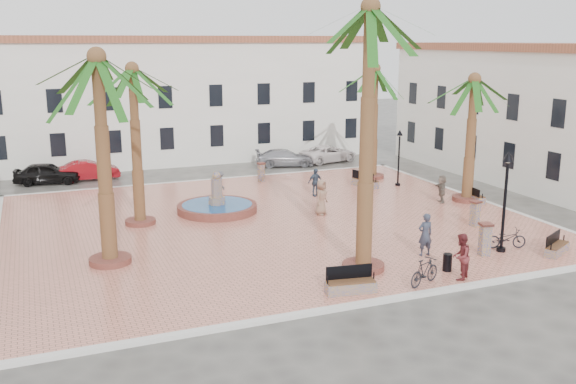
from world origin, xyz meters
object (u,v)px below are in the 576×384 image
Objects in this scene: pedestrian_fountain_b at (315,182)px; car_black at (47,173)px; palm_nw at (133,86)px; lamppost_e at (399,148)px; lamppost_s at (506,184)px; bollard_se at (485,239)px; bench_ne at (365,182)px; pedestrian_north at (220,184)px; bench_se at (557,248)px; palm_e at (474,95)px; pedestrian_fountain_a at (321,197)px; car_silver at (285,158)px; bench_e at (474,197)px; cyclist_a at (425,234)px; cyclist_b at (461,257)px; car_red at (89,170)px; fountain at (217,206)px; litter_bin at (447,262)px; pedestrian_east at (442,189)px; bollard_e at (475,213)px; car_white at (329,154)px; palm_sw at (98,81)px; bicycle_b at (424,272)px; bollard_n at (261,172)px; bicycle_a at (506,238)px; palm_s at (370,35)px; palm_ne at (375,82)px.

pedestrian_fountain_b is 17.85m from car_black.
lamppost_e is (16.69, 2.71, -4.46)m from palm_nw.
bollard_se is (-1.05, -0.16, -2.28)m from lamppost_s.
pedestrian_north is (-9.24, 0.91, 0.49)m from bench_ne.
palm_nw is 5.19× the size of pedestrian_north.
bench_se is at bearing -35.57° from palm_nw.
palm_e is at bearing -162.94° from bench_ne.
pedestrian_fountain_a reaches higher than car_silver.
palm_e reaches higher than lamppost_s.
lamppost_s reaches higher than pedestrian_north.
bench_ne is 13.75m from lamppost_s.
bench_e is 9.79m from bollard_se.
palm_e is 1.76× the size of car_black.
lamppost_s is (14.03, -10.29, -3.86)m from palm_nw.
cyclist_a is 1.02× the size of cyclist_b.
palm_nw is 5.59× the size of bollard_se.
palm_e reaches higher than bench_e.
fountain is at bearing -155.83° from car_red.
pedestrian_east is (6.33, 9.45, 0.44)m from litter_bin.
bollard_e is at bearing -33.67° from fountain.
car_white is at bearing 13.70° from bench_e.
litter_bin is at bearing -120.58° from pedestrian_fountain_a.
palm_nw reaches higher than bench_se.
bench_e is (18.63, -2.48, -6.64)m from palm_nw.
fountain is 14.14m from car_black.
bench_e is at bearing 59.47° from lamppost_s.
palm_sw reaches higher than lamppost_s.
palm_sw is 20.45m from bench_se.
lamppost_e is 9.59m from bollard_e.
lamppost_e reaches higher than cyclist_a.
palm_sw is at bearing -170.94° from palm_e.
bicycle_b is 0.42× the size of car_black.
pedestrian_east is 0.40× the size of car_red.
car_red is at bearing 78.12° from car_white.
pedestrian_north is at bearing -11.24° from bicycle_b.
fountain is 7.81m from bollard_n.
bollard_e is 7.74m from cyclist_b.
fountain is 12.94m from car_red.
fountain is at bearing 82.43° from bench_e.
car_silver is at bearing -93.45° from cyclist_a.
palm_s is at bearing 110.38° from bicycle_a.
fountain is 2.26× the size of pedestrian_fountain_a.
car_black is at bearing 46.02° from bench_ne.
car_red is (-18.08, 9.75, -1.91)m from lamppost_e.
palm_sw is 23.94m from car_silver.
fountain is 14.54m from cyclist_b.
pedestrian_fountain_b is (-3.93, -1.06, 0.55)m from bench_ne.
bench_se reaches higher than litter_bin.
palm_ne is 22.26m from car_black.
bench_se is at bearing -92.68° from lamppost_e.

